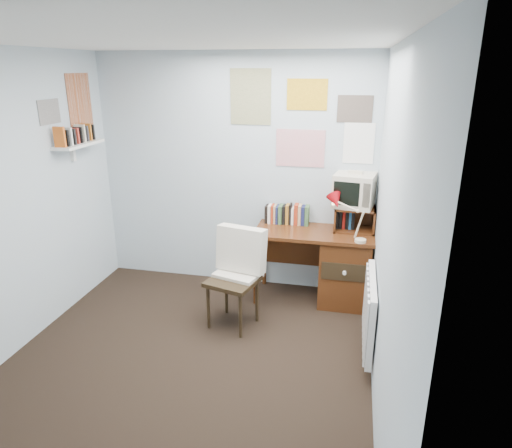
{
  "coord_description": "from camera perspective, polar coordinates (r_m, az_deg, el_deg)",
  "views": [
    {
      "loc": [
        1.25,
        -2.9,
        2.33
      ],
      "look_at": [
        0.42,
        0.91,
        0.99
      ],
      "focal_mm": 32.0,
      "sensor_mm": 36.0,
      "label": 1
    }
  ],
  "objects": [
    {
      "name": "ground",
      "position": [
        3.92,
        -9.26,
        -17.77
      ],
      "size": [
        3.5,
        3.5,
        0.0
      ],
      "primitive_type": "plane",
      "color": "black",
      "rests_on": "ground"
    },
    {
      "name": "desk_lamp",
      "position": [
        4.38,
        13.09,
        0.15
      ],
      "size": [
        0.28,
        0.25,
        0.39
      ],
      "primitive_type": "cube",
      "rotation": [
        0.0,
        0.0,
        0.05
      ],
      "color": "#B00B13",
      "rests_on": "desk"
    },
    {
      "name": "tv_riser",
      "position": [
        4.72,
        12.2,
        0.68
      ],
      "size": [
        0.4,
        0.3,
        0.25
      ],
      "primitive_type": "cube",
      "color": "#502812",
      "rests_on": "desk"
    },
    {
      "name": "right_wall",
      "position": [
        3.11,
        16.17,
        -2.2
      ],
      "size": [
        0.02,
        3.5,
        2.5
      ],
      "primitive_type": "cube",
      "color": "#B1C4CB",
      "rests_on": "ground"
    },
    {
      "name": "wall_shelf",
      "position": [
        4.85,
        -21.27,
        9.27
      ],
      "size": [
        0.2,
        0.62,
        0.24
      ],
      "primitive_type": "cube",
      "color": "white",
      "rests_on": "left_wall"
    },
    {
      "name": "book_row",
      "position": [
        4.82,
        4.71,
        1.28
      ],
      "size": [
        0.6,
        0.14,
        0.22
      ],
      "primitive_type": "cube",
      "color": "#502812",
      "rests_on": "desk"
    },
    {
      "name": "back_wall",
      "position": [
        4.93,
        -2.69,
        6.3
      ],
      "size": [
        3.0,
        0.02,
        2.5
      ],
      "primitive_type": "cube",
      "color": "#B1C4CB",
      "rests_on": "ground"
    },
    {
      "name": "posters_left",
      "position": [
        4.86,
        -22.77,
        13.65
      ],
      "size": [
        0.01,
        0.7,
        0.6
      ],
      "primitive_type": "cube",
      "color": "white",
      "rests_on": "left_wall"
    },
    {
      "name": "desk_chair",
      "position": [
        4.27,
        -2.95,
        -7.17
      ],
      "size": [
        0.56,
        0.55,
        0.91
      ],
      "primitive_type": "cube",
      "rotation": [
        0.0,
        0.0,
        -0.27
      ],
      "color": "black",
      "rests_on": "ground"
    },
    {
      "name": "ceiling",
      "position": [
        3.16,
        -11.82,
        21.66
      ],
      "size": [
        3.0,
        3.5,
        0.02
      ],
      "primitive_type": "cube",
      "color": "white",
      "rests_on": "back_wall"
    },
    {
      "name": "radiator",
      "position": [
        3.95,
        14.04,
        -10.6
      ],
      "size": [
        0.09,
        0.8,
        0.6
      ],
      "primitive_type": "cube",
      "color": "white",
      "rests_on": "right_wall"
    },
    {
      "name": "crt_tv",
      "position": [
        4.65,
        12.21,
        4.36
      ],
      "size": [
        0.44,
        0.41,
        0.36
      ],
      "primitive_type": "cube",
      "rotation": [
        0.0,
        0.0,
        -0.17
      ],
      "color": "beige",
      "rests_on": "tv_riser"
    },
    {
      "name": "desk",
      "position": [
        4.78,
        10.37,
        -5.09
      ],
      "size": [
        1.2,
        0.55,
        0.76
      ],
      "color": "#502812",
      "rests_on": "ground"
    },
    {
      "name": "posters_back",
      "position": [
        4.7,
        5.68,
        13.01
      ],
      "size": [
        1.2,
        0.01,
        0.9
      ],
      "primitive_type": "cube",
      "color": "white",
      "rests_on": "back_wall"
    }
  ]
}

